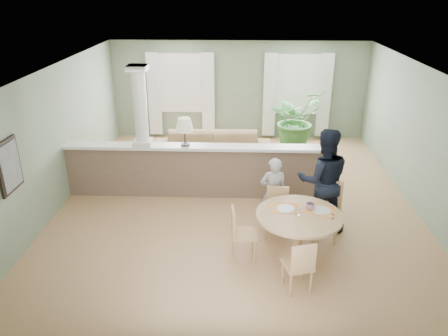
{
  "coord_description": "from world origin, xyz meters",
  "views": [
    {
      "loc": [
        0.04,
        -7.99,
        4.14
      ],
      "look_at": [
        -0.22,
        -1.0,
        1.14
      ],
      "focal_mm": 35.0,
      "sensor_mm": 36.0,
      "label": 1
    }
  ],
  "objects_px": {
    "chair_near": "(300,264)",
    "child_person": "(273,192)",
    "dining_table": "(299,223)",
    "chair_side": "(240,231)",
    "houseplant": "(295,119)",
    "chair_far_man": "(328,207)",
    "sofa": "(212,152)",
    "chair_far_boy": "(277,210)",
    "man_person": "(323,180)"
  },
  "relations": [
    {
      "from": "chair_near",
      "to": "child_person",
      "type": "relative_size",
      "value": 0.64
    },
    {
      "from": "chair_near",
      "to": "child_person",
      "type": "distance_m",
      "value": 1.9
    },
    {
      "from": "sofa",
      "to": "chair_near",
      "type": "relative_size",
      "value": 3.34
    },
    {
      "from": "dining_table",
      "to": "child_person",
      "type": "height_order",
      "value": "child_person"
    },
    {
      "from": "houseplant",
      "to": "chair_near",
      "type": "xyz_separation_m",
      "value": [
        -0.6,
        -6.04,
        -0.32
      ]
    },
    {
      "from": "chair_far_boy",
      "to": "sofa",
      "type": "bearing_deg",
      "value": 121.14
    },
    {
      "from": "houseplant",
      "to": "dining_table",
      "type": "xyz_separation_m",
      "value": [
        -0.52,
        -5.2,
        -0.14
      ]
    },
    {
      "from": "chair_far_boy",
      "to": "chair_far_man",
      "type": "height_order",
      "value": "chair_far_man"
    },
    {
      "from": "houseplant",
      "to": "dining_table",
      "type": "relative_size",
      "value": 1.16
    },
    {
      "from": "sofa",
      "to": "chair_far_man",
      "type": "height_order",
      "value": "chair_far_man"
    },
    {
      "from": "sofa",
      "to": "man_person",
      "type": "relative_size",
      "value": 1.5
    },
    {
      "from": "dining_table",
      "to": "chair_far_boy",
      "type": "xyz_separation_m",
      "value": [
        -0.28,
        0.72,
        -0.16
      ]
    },
    {
      "from": "chair_far_man",
      "to": "child_person",
      "type": "distance_m",
      "value": 0.98
    },
    {
      "from": "chair_side",
      "to": "child_person",
      "type": "bearing_deg",
      "value": -34.7
    },
    {
      "from": "chair_side",
      "to": "dining_table",
      "type": "bearing_deg",
      "value": -95.14
    },
    {
      "from": "chair_near",
      "to": "chair_far_boy",
      "type": "bearing_deg",
      "value": -98.29
    },
    {
      "from": "chair_side",
      "to": "houseplant",
      "type": "bearing_deg",
      "value": -20.76
    },
    {
      "from": "dining_table",
      "to": "chair_side",
      "type": "xyz_separation_m",
      "value": [
        -0.92,
        -0.0,
        -0.17
      ]
    },
    {
      "from": "chair_far_boy",
      "to": "chair_side",
      "type": "xyz_separation_m",
      "value": [
        -0.64,
        -0.72,
        -0.01
      ]
    },
    {
      "from": "child_person",
      "to": "man_person",
      "type": "bearing_deg",
      "value": 171.38
    },
    {
      "from": "houseplant",
      "to": "chair_side",
      "type": "bearing_deg",
      "value": -105.51
    },
    {
      "from": "chair_side",
      "to": "chair_far_boy",
      "type": "bearing_deg",
      "value": -46.61
    },
    {
      "from": "chair_near",
      "to": "dining_table",
      "type": "bearing_deg",
      "value": -111.08
    },
    {
      "from": "sofa",
      "to": "dining_table",
      "type": "xyz_separation_m",
      "value": [
        1.6,
        -3.65,
        0.23
      ]
    },
    {
      "from": "dining_table",
      "to": "chair_far_man",
      "type": "relative_size",
      "value": 1.33
    },
    {
      "from": "dining_table",
      "to": "man_person",
      "type": "xyz_separation_m",
      "value": [
        0.52,
        0.99,
        0.3
      ]
    },
    {
      "from": "chair_far_boy",
      "to": "chair_far_man",
      "type": "xyz_separation_m",
      "value": [
        0.87,
        -0.01,
        0.07
      ]
    },
    {
      "from": "houseplant",
      "to": "chair_far_man",
      "type": "relative_size",
      "value": 1.55
    },
    {
      "from": "chair_side",
      "to": "child_person",
      "type": "distance_m",
      "value": 1.21
    },
    {
      "from": "sofa",
      "to": "child_person",
      "type": "relative_size",
      "value": 2.13
    },
    {
      "from": "dining_table",
      "to": "chair_near",
      "type": "bearing_deg",
      "value": -95.08
    },
    {
      "from": "man_person",
      "to": "houseplant",
      "type": "bearing_deg",
      "value": -91.12
    },
    {
      "from": "dining_table",
      "to": "houseplant",
      "type": "bearing_deg",
      "value": 84.27
    },
    {
      "from": "chair_far_man",
      "to": "chair_near",
      "type": "distance_m",
      "value": 1.69
    },
    {
      "from": "chair_far_boy",
      "to": "child_person",
      "type": "height_order",
      "value": "child_person"
    },
    {
      "from": "houseplant",
      "to": "chair_side",
      "type": "height_order",
      "value": "houseplant"
    },
    {
      "from": "chair_near",
      "to": "chair_side",
      "type": "height_order",
      "value": "chair_side"
    },
    {
      "from": "child_person",
      "to": "man_person",
      "type": "height_order",
      "value": "man_person"
    },
    {
      "from": "dining_table",
      "to": "chair_far_man",
      "type": "bearing_deg",
      "value": 50.69
    },
    {
      "from": "chair_far_man",
      "to": "sofa",
      "type": "bearing_deg",
      "value": 144.08
    },
    {
      "from": "chair_far_boy",
      "to": "man_person",
      "type": "bearing_deg",
      "value": 25.12
    },
    {
      "from": "dining_table",
      "to": "chair_far_man",
      "type": "distance_m",
      "value": 0.93
    },
    {
      "from": "houseplant",
      "to": "child_person",
      "type": "bearing_deg",
      "value": -101.62
    },
    {
      "from": "sofa",
      "to": "chair_side",
      "type": "bearing_deg",
      "value": -80.7
    },
    {
      "from": "sofa",
      "to": "houseplant",
      "type": "distance_m",
      "value": 2.66
    },
    {
      "from": "sofa",
      "to": "chair_far_boy",
      "type": "relative_size",
      "value": 3.19
    },
    {
      "from": "sofa",
      "to": "chair_far_boy",
      "type": "height_order",
      "value": "chair_far_boy"
    },
    {
      "from": "man_person",
      "to": "sofa",
      "type": "bearing_deg",
      "value": -52.59
    },
    {
      "from": "chair_far_boy",
      "to": "child_person",
      "type": "relative_size",
      "value": 0.67
    },
    {
      "from": "houseplant",
      "to": "man_person",
      "type": "xyz_separation_m",
      "value": [
        -0.0,
        -4.22,
        0.16
      ]
    }
  ]
}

